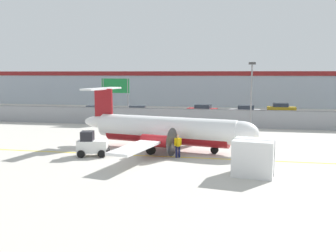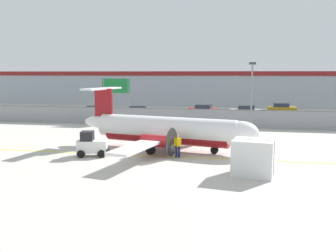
% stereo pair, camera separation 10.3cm
% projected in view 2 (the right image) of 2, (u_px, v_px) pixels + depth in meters
% --- Properties ---
extents(ground_plane, '(140.00, 140.00, 0.01)m').
position_uv_depth(ground_plane, '(150.00, 156.00, 28.09)').
color(ground_plane, '#BCB7AD').
extents(perimeter_fence, '(98.00, 0.10, 2.10)m').
position_uv_depth(perimeter_fence, '(183.00, 117.00, 43.48)').
color(perimeter_fence, gray).
rests_on(perimeter_fence, ground).
extents(parking_lot_strip, '(98.00, 17.00, 0.12)m').
position_uv_depth(parking_lot_strip, '(195.00, 115.00, 54.80)').
color(parking_lot_strip, '#38383A').
rests_on(parking_lot_strip, ground).
extents(background_building, '(91.00, 8.10, 6.50)m').
position_uv_depth(background_building, '(207.00, 88.00, 72.32)').
color(background_building, '#A8B2BC').
rests_on(background_building, ground).
extents(commuter_airplane, '(15.17, 15.99, 4.92)m').
position_uv_depth(commuter_airplane, '(169.00, 130.00, 30.10)').
color(commuter_airplane, white).
rests_on(commuter_airplane, ground).
extents(baggage_tug, '(2.51, 1.79, 1.88)m').
position_uv_depth(baggage_tug, '(92.00, 145.00, 27.97)').
color(baggage_tug, silver).
rests_on(baggage_tug, ground).
extents(ground_crew_worker, '(0.54, 0.44, 1.70)m').
position_uv_depth(ground_crew_worker, '(178.00, 145.00, 27.43)').
color(ground_crew_worker, '#191E4C').
rests_on(ground_crew_worker, ground).
extents(cargo_container, '(2.69, 2.36, 2.20)m').
position_uv_depth(cargo_container, '(253.00, 158.00, 22.63)').
color(cargo_container, silver).
rests_on(cargo_container, ground).
extents(traffic_cone_near_left, '(0.36, 0.36, 0.64)m').
position_uv_depth(traffic_cone_near_left, '(236.00, 145.00, 30.82)').
color(traffic_cone_near_left, orange).
rests_on(traffic_cone_near_left, ground).
extents(traffic_cone_near_right, '(0.36, 0.36, 0.64)m').
position_uv_depth(traffic_cone_near_right, '(132.00, 149.00, 29.06)').
color(traffic_cone_near_right, orange).
rests_on(traffic_cone_near_right, ground).
extents(parked_car_0, '(4.24, 2.08, 1.58)m').
position_uv_depth(parked_car_0, '(95.00, 111.00, 52.40)').
color(parked_car_0, slate).
rests_on(parked_car_0, parking_lot_strip).
extents(parked_car_1, '(4.39, 2.43, 1.58)m').
position_uv_depth(parked_car_1, '(137.00, 111.00, 51.84)').
color(parked_car_1, red).
rests_on(parked_car_1, parking_lot_strip).
extents(parked_car_2, '(4.39, 2.44, 1.58)m').
position_uv_depth(parked_car_2, '(203.00, 110.00, 53.90)').
color(parked_car_2, red).
rests_on(parked_car_2, parking_lot_strip).
extents(parked_car_3, '(4.32, 2.25, 1.58)m').
position_uv_depth(parked_car_3, '(246.00, 111.00, 52.43)').
color(parked_car_3, silver).
rests_on(parked_car_3, parking_lot_strip).
extents(parked_car_4, '(4.22, 2.04, 1.58)m').
position_uv_depth(parked_car_4, '(282.00, 108.00, 56.34)').
color(parked_car_4, '#B28C19').
rests_on(parked_car_4, parking_lot_strip).
extents(apron_light_pole, '(0.70, 0.30, 7.27)m').
position_uv_depth(apron_light_pole, '(252.00, 92.00, 38.13)').
color(apron_light_pole, slate).
rests_on(apron_light_pole, ground).
extents(highway_sign, '(3.60, 0.14, 5.50)m').
position_uv_depth(highway_sign, '(116.00, 89.00, 46.87)').
color(highway_sign, slate).
rests_on(highway_sign, ground).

